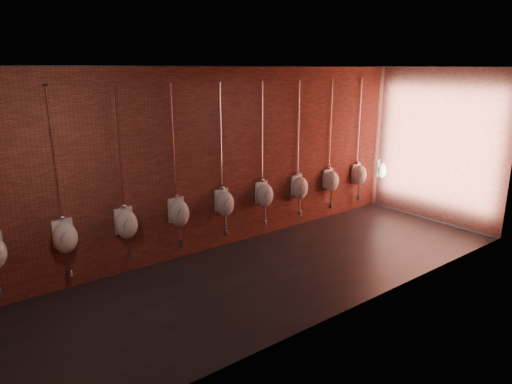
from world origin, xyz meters
TOP-DOWN VIEW (x-y plane):
  - ground at (0.00, 0.00)m, footprint 8.50×8.50m
  - room_shell at (0.00, 0.00)m, footprint 8.54×3.04m
  - urinal_1 at (-2.99, 1.38)m, footprint 0.37×0.33m
  - urinal_2 at (-2.07, 1.38)m, footprint 0.37×0.33m
  - urinal_3 at (-1.15, 1.38)m, footprint 0.37×0.33m
  - urinal_4 at (-0.23, 1.38)m, footprint 0.37×0.33m
  - urinal_5 at (0.68, 1.38)m, footprint 0.37×0.33m
  - urinal_6 at (1.60, 1.38)m, footprint 0.37×0.33m
  - urinal_7 at (2.52, 1.38)m, footprint 0.37×0.33m
  - urinal_8 at (3.44, 1.38)m, footprint 0.37×0.33m
  - urinal_9 at (4.35, 1.38)m, footprint 0.37×0.33m

SIDE VIEW (x-z plane):
  - ground at x=0.00m, z-range 0.00..0.00m
  - urinal_1 at x=-2.99m, z-range -0.50..2.21m
  - urinal_2 at x=-2.07m, z-range -0.50..2.21m
  - urinal_3 at x=-1.15m, z-range -0.50..2.21m
  - urinal_4 at x=-0.23m, z-range -0.50..2.21m
  - urinal_5 at x=0.68m, z-range -0.50..2.21m
  - urinal_6 at x=1.60m, z-range -0.50..2.21m
  - urinal_7 at x=2.52m, z-range -0.50..2.21m
  - urinal_8 at x=3.44m, z-range -0.50..2.21m
  - urinal_9 at x=4.35m, z-range -0.50..2.21m
  - room_shell at x=0.00m, z-range 0.40..3.62m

